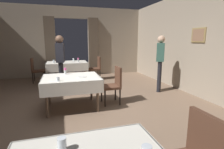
# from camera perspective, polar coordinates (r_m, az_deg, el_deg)

# --- Properties ---
(ground) EXTENTS (10.08, 10.08, 0.00)m
(ground) POSITION_cam_1_polar(r_m,az_deg,el_deg) (4.12, -8.18, -11.42)
(ground) COLOR #7A604C
(wall_right) EXTENTS (0.16, 8.40, 3.00)m
(wall_right) POSITION_cam_1_polar(r_m,az_deg,el_deg) (5.29, 28.54, 9.04)
(wall_right) COLOR gray
(wall_right) RESTS_ON ground
(wall_back) EXTENTS (6.40, 0.27, 3.00)m
(wall_back) POSITION_cam_1_polar(r_m,az_deg,el_deg) (7.97, -12.94, 10.51)
(wall_back) COLOR gray
(wall_back) RESTS_ON ground
(dining_table_mid) EXTENTS (1.30, 1.07, 0.75)m
(dining_table_mid) POSITION_cam_1_polar(r_m,az_deg,el_deg) (4.13, -13.26, -2.00)
(dining_table_mid) COLOR #7A604C
(dining_table_mid) RESTS_ON ground
(dining_table_far) EXTENTS (1.52, 0.97, 0.75)m
(dining_table_far) POSITION_cam_1_polar(r_m,az_deg,el_deg) (6.94, -14.61, 3.23)
(dining_table_far) COLOR #7A604C
(dining_table_far) RESTS_ON ground
(chair_mid_right) EXTENTS (0.44, 0.44, 0.93)m
(chair_mid_right) POSITION_cam_1_polar(r_m,az_deg,el_deg) (4.35, 0.54, -2.93)
(chair_mid_right) COLOR black
(chair_mid_right) RESTS_ON ground
(chair_far_left) EXTENTS (0.44, 0.44, 0.93)m
(chair_far_left) POSITION_cam_1_polar(r_m,az_deg,el_deg) (7.12, -23.81, 1.69)
(chair_far_left) COLOR black
(chair_far_left) RESTS_ON ground
(chair_far_right) EXTENTS (0.44, 0.44, 0.93)m
(chair_far_right) POSITION_cam_1_polar(r_m,az_deg,el_deg) (7.05, -5.21, 2.51)
(chair_far_right) COLOR black
(chair_far_right) RESTS_ON ground
(glass_near_d) EXTENTS (0.07, 0.07, 0.11)m
(glass_near_d) POSITION_cam_1_polar(r_m,az_deg,el_deg) (1.47, -16.18, -21.24)
(glass_near_d) COLOR silver
(glass_near_d) RESTS_ON dining_table_near
(flower_vase_mid) EXTENTS (0.07, 0.07, 0.17)m
(flower_vase_mid) POSITION_cam_1_polar(r_m,az_deg,el_deg) (4.43, -15.18, 1.23)
(flower_vase_mid) COLOR silver
(flower_vase_mid) RESTS_ON dining_table_mid
(plate_mid_b) EXTENTS (0.22, 0.22, 0.01)m
(plate_mid_b) POSITION_cam_1_polar(r_m,az_deg,el_deg) (4.03, -9.94, -0.75)
(plate_mid_b) COLOR white
(plate_mid_b) RESTS_ON dining_table_mid
(glass_mid_c) EXTENTS (0.07, 0.07, 0.09)m
(glass_mid_c) POSITION_cam_1_polar(r_m,az_deg,el_deg) (3.73, -17.35, -1.47)
(glass_mid_c) COLOR silver
(glass_mid_c) RESTS_ON dining_table_mid
(flower_vase_far) EXTENTS (0.07, 0.07, 0.17)m
(flower_vase_far) POSITION_cam_1_polar(r_m,az_deg,el_deg) (6.73, -11.07, 4.75)
(flower_vase_far) COLOR silver
(flower_vase_far) RESTS_ON dining_table_far
(glass_far_b) EXTENTS (0.06, 0.06, 0.12)m
(glass_far_b) POSITION_cam_1_polar(r_m,az_deg,el_deg) (7.14, -12.57, 4.78)
(glass_far_b) COLOR silver
(glass_far_b) RESTS_ON dining_table_far
(glass_far_c) EXTENTS (0.07, 0.07, 0.12)m
(glass_far_c) POSITION_cam_1_polar(r_m,az_deg,el_deg) (6.81, -18.66, 4.15)
(glass_far_c) COLOR silver
(glass_far_c) RESTS_ON dining_table_far
(plate_far_d) EXTENTS (0.22, 0.22, 0.01)m
(plate_far_d) POSITION_cam_1_polar(r_m,az_deg,el_deg) (7.18, -15.86, 4.23)
(plate_far_d) COLOR white
(plate_far_d) RESTS_ON dining_table_far
(person_waiter_by_doorway) EXTENTS (0.38, 0.42, 1.72)m
(person_waiter_by_doorway) POSITION_cam_1_polar(r_m,az_deg,el_deg) (5.50, 15.63, 5.02)
(person_waiter_by_doorway) COLOR black
(person_waiter_by_doorway) RESTS_ON ground
(person_diner_standing_aside) EXTENTS (0.26, 0.38, 1.72)m
(person_diner_standing_aside) POSITION_cam_1_polar(r_m,az_deg,el_deg) (5.30, -16.63, 4.75)
(person_diner_standing_aside) COLOR black
(person_diner_standing_aside) RESTS_ON ground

